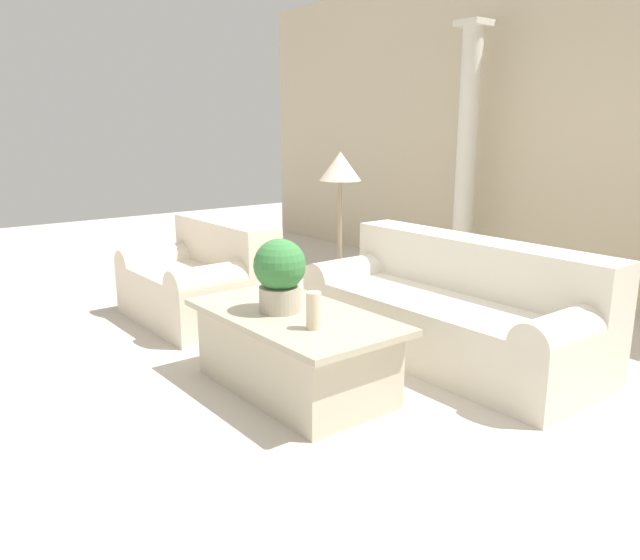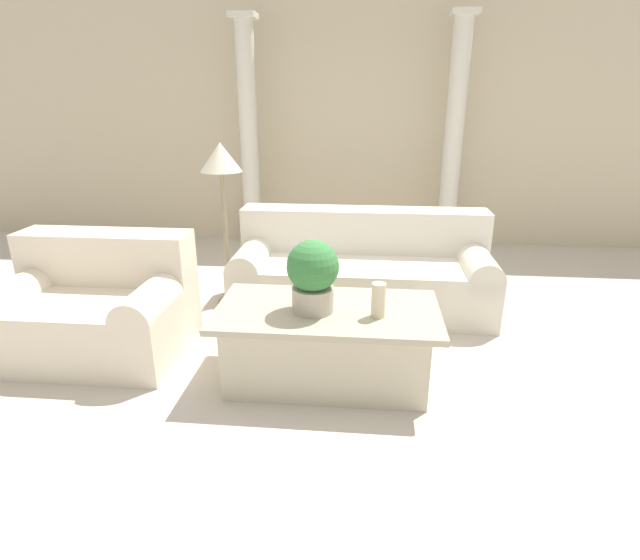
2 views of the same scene
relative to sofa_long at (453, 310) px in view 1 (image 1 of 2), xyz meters
The scene contains 9 objects.
ground_plane 0.97m from the sofa_long, 101.95° to the right, with size 16.00×16.00×0.00m, color beige.
wall_back 2.52m from the sofa_long, 95.00° to the left, with size 10.00×0.06×3.20m.
sofa_long is the anchor object (origin of this frame).
loveseat 2.14m from the sofa_long, 152.58° to the right, with size 1.27×0.92×0.82m.
coffee_table 1.27m from the sofa_long, 99.27° to the right, with size 1.41×0.77×0.50m.
potted_plant 1.38m from the sofa_long, 102.71° to the right, with size 0.32×0.32×0.45m.
pillar_candle 1.37m from the sofa_long, 85.28° to the right, with size 0.09×0.09×0.21m.
floor_lamp 1.47m from the sofa_long, behind, with size 0.34×0.34×1.41m.
column_left 2.45m from the sofa_long, 127.75° to the left, with size 0.29×0.29×2.60m.
Camera 1 is at (2.95, -2.49, 1.62)m, focal length 35.00 mm.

